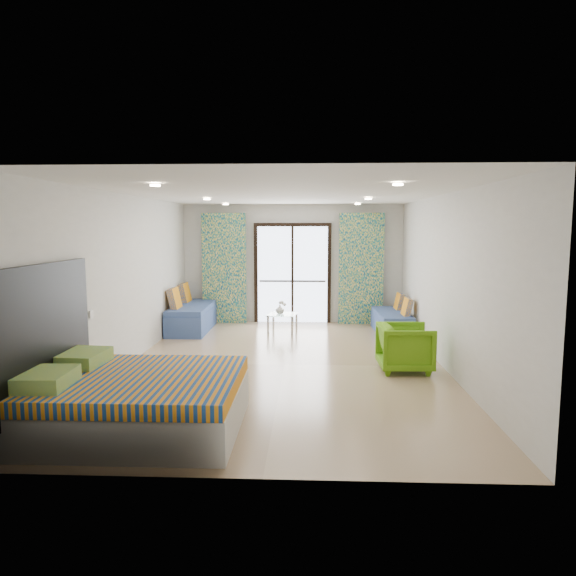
{
  "coord_description": "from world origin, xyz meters",
  "views": [
    {
      "loc": [
        0.41,
        -7.98,
        2.19
      ],
      "look_at": [
        0.03,
        0.72,
        1.15
      ],
      "focal_mm": 32.0,
      "sensor_mm": 36.0,
      "label": 1
    }
  ],
  "objects_px": {
    "daybed_left": "(192,316)",
    "armchair": "(405,345)",
    "daybed_right": "(392,321)",
    "coffee_table": "(282,316)",
    "bed": "(135,401)"
  },
  "relations": [
    {
      "from": "daybed_right",
      "to": "coffee_table",
      "type": "distance_m",
      "value": 2.29
    },
    {
      "from": "bed",
      "to": "coffee_table",
      "type": "distance_m",
      "value": 5.45
    },
    {
      "from": "daybed_right",
      "to": "armchair",
      "type": "height_order",
      "value": "same"
    },
    {
      "from": "daybed_left",
      "to": "armchair",
      "type": "distance_m",
      "value": 4.98
    },
    {
      "from": "daybed_left",
      "to": "armchair",
      "type": "relative_size",
      "value": 2.46
    },
    {
      "from": "daybed_right",
      "to": "armchair",
      "type": "relative_size",
      "value": 2.05
    },
    {
      "from": "coffee_table",
      "to": "daybed_left",
      "type": "bearing_deg",
      "value": 175.68
    },
    {
      "from": "bed",
      "to": "daybed_left",
      "type": "distance_m",
      "value": 5.47
    },
    {
      "from": "daybed_left",
      "to": "coffee_table",
      "type": "distance_m",
      "value": 1.95
    },
    {
      "from": "bed",
      "to": "daybed_right",
      "type": "height_order",
      "value": "daybed_right"
    },
    {
      "from": "bed",
      "to": "coffee_table",
      "type": "relative_size",
      "value": 3.29
    },
    {
      "from": "armchair",
      "to": "coffee_table",
      "type": "bearing_deg",
      "value": 33.87
    },
    {
      "from": "daybed_left",
      "to": "bed",
      "type": "bearing_deg",
      "value": -83.88
    },
    {
      "from": "daybed_left",
      "to": "armchair",
      "type": "bearing_deg",
      "value": -37.51
    },
    {
      "from": "coffee_table",
      "to": "bed",
      "type": "bearing_deg",
      "value": -103.93
    }
  ]
}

